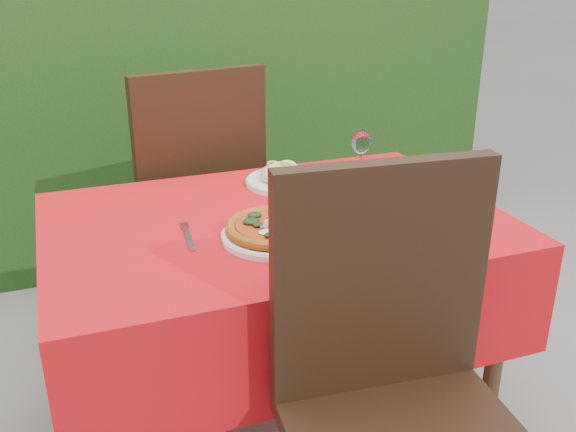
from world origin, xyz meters
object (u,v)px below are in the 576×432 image
object	(u,v)px
chair_far	(192,188)
water_glass	(392,180)
wine_glass	(361,144)
pizza_plate	(276,230)
chair_near	(398,386)
pasta_plate	(282,177)
fork	(189,238)

from	to	relation	value
chair_far	water_glass	xyz separation A→B (m)	(0.49, -0.63, 0.18)
water_glass	wine_glass	size ratio (longest dim) A/B	0.62
chair_far	wine_glass	distance (m)	0.69
pizza_plate	water_glass	world-z (taller)	water_glass
chair_near	pasta_plate	size ratio (longest dim) A/B	4.54
water_glass	fork	bearing A→B (deg)	-169.97
pizza_plate	chair_near	bearing A→B (deg)	-78.95
chair_far	wine_glass	xyz separation A→B (m)	(0.47, -0.44, 0.24)
chair_far	pasta_plate	size ratio (longest dim) A/B	4.59
pasta_plate	wine_glass	bearing A→B (deg)	-1.93
pasta_plate	chair_near	bearing A→B (deg)	-94.00
chair_near	chair_far	bearing A→B (deg)	101.53
chair_near	wine_glass	bearing A→B (deg)	74.27
water_glass	chair_near	bearing A→B (deg)	-117.23
water_glass	pizza_plate	bearing A→B (deg)	-156.82
chair_near	wine_glass	world-z (taller)	chair_near
pasta_plate	wine_glass	distance (m)	0.28
wine_glass	chair_near	bearing A→B (deg)	-110.99
chair_far	pizza_plate	world-z (taller)	chair_far
chair_far	fork	distance (m)	0.77
pasta_plate	fork	size ratio (longest dim) A/B	1.17
chair_near	pasta_plate	xyz separation A→B (m)	(0.06, 0.87, 0.17)
pasta_plate	water_glass	bearing A→B (deg)	-34.11
pizza_plate	chair_far	bearing A→B (deg)	93.37
chair_near	wine_glass	size ratio (longest dim) A/B	6.88
pizza_plate	wine_glass	bearing A→B (deg)	41.39
chair_near	fork	world-z (taller)	chair_near
chair_far	fork	size ratio (longest dim) A/B	5.39
chair_near	water_glass	distance (m)	0.78
water_glass	wine_glass	world-z (taller)	wine_glass
chair_near	pasta_plate	bearing A→B (deg)	91.27
wine_glass	pasta_plate	bearing A→B (deg)	178.07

